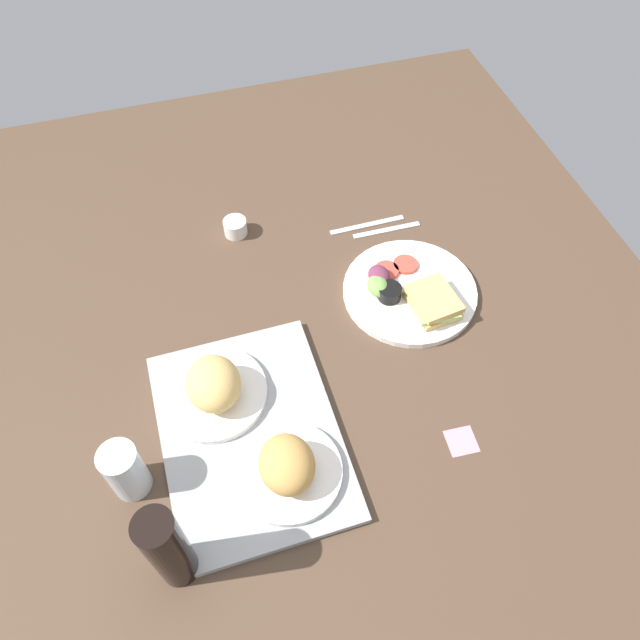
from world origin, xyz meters
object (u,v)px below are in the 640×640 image
(serving_tray, at_px, (250,434))
(fork, at_px, (387,230))
(bread_plate_far, at_px, (213,387))
(sticky_note, at_px, (461,441))
(drinking_glass, at_px, (125,471))
(bread_plate_near, at_px, (287,467))
(soda_bottle, at_px, (168,549))
(espresso_cup, at_px, (235,227))
(plate_with_salad, at_px, (409,291))
(knife, at_px, (367,225))

(serving_tray, xyz_separation_m, fork, (0.44, -0.44, -0.01))
(bread_plate_far, height_order, sticky_note, bread_plate_far)
(drinking_glass, bearing_deg, sticky_note, -98.87)
(bread_plate_near, relative_size, soda_bottle, 0.88)
(sticky_note, bearing_deg, drinking_glass, 81.13)
(espresso_cup, distance_m, fork, 0.37)
(plate_with_salad, bearing_deg, espresso_cup, 47.40)
(bread_plate_far, distance_m, plate_with_salad, 0.49)
(bread_plate_far, distance_m, espresso_cup, 0.46)
(serving_tray, bearing_deg, knife, -40.61)
(drinking_glass, bearing_deg, knife, -51.43)
(bread_plate_near, relative_size, plate_with_salad, 0.66)
(knife, bearing_deg, espresso_cup, -12.28)
(serving_tray, height_order, knife, serving_tray)
(plate_with_salad, bearing_deg, serving_tray, 119.08)
(bread_plate_near, relative_size, knife, 1.04)
(serving_tray, height_order, sticky_note, serving_tray)
(soda_bottle, distance_m, sticky_note, 0.57)
(fork, bearing_deg, plate_with_salad, 84.51)
(plate_with_salad, bearing_deg, fork, -6.65)
(soda_bottle, xyz_separation_m, sticky_note, (0.08, -0.55, -0.11))
(drinking_glass, xyz_separation_m, knife, (0.50, -0.63, -0.06))
(bread_plate_near, xyz_separation_m, knife, (0.57, -0.35, -0.05))
(fork, bearing_deg, bread_plate_far, 36.34)
(soda_bottle, bearing_deg, bread_plate_far, -21.95)
(espresso_cup, xyz_separation_m, sticky_note, (-0.66, -0.30, -0.02))
(serving_tray, distance_m, plate_with_salad, 0.48)
(bread_plate_far, relative_size, knife, 1.13)
(serving_tray, distance_m, drinking_glass, 0.23)
(plate_with_salad, bearing_deg, bread_plate_near, 132.24)
(fork, height_order, sticky_note, fork)
(bread_plate_near, distance_m, plate_with_salad, 0.50)
(serving_tray, xyz_separation_m, bread_plate_far, (0.09, 0.05, 0.05))
(espresso_cup, relative_size, fork, 0.33)
(espresso_cup, bearing_deg, plate_with_salad, -132.60)
(soda_bottle, bearing_deg, sticky_note, -82.17)
(soda_bottle, xyz_separation_m, espresso_cup, (0.74, -0.25, -0.09))
(drinking_glass, bearing_deg, bread_plate_far, -54.86)
(bread_plate_near, height_order, knife, bread_plate_near)
(serving_tray, height_order, plate_with_salad, plate_with_salad)
(bread_plate_near, bearing_deg, drinking_glass, 75.43)
(espresso_cup, bearing_deg, serving_tray, 170.73)
(serving_tray, bearing_deg, fork, -45.20)
(plate_with_salad, distance_m, sticky_note, 0.36)
(espresso_cup, height_order, sticky_note, espresso_cup)
(drinking_glass, relative_size, knife, 0.66)
(plate_with_salad, relative_size, fork, 1.76)
(plate_with_salad, xyz_separation_m, drinking_glass, (-0.26, 0.64, 0.05))
(serving_tray, height_order, soda_bottle, soda_bottle)
(drinking_glass, xyz_separation_m, fork, (0.47, -0.67, -0.06))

